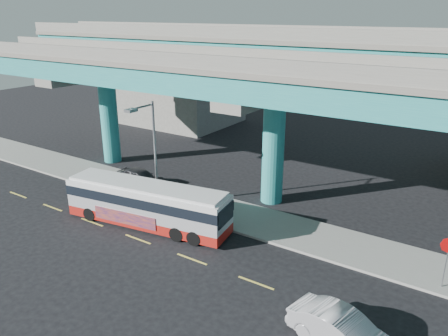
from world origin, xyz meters
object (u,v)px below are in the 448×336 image
Objects in this scene: parked_car at (140,178)px; street_lamp at (149,140)px; sedan at (343,332)px; transit_bus at (147,203)px; stop_sign at (448,252)px.

street_lamp reaches higher than parked_car.
street_lamp is at bearing 81.58° from sedan.
transit_bus is 16.72m from stop_sign.
stop_sign reaches higher than parked_car.
transit_bus is 4.10× the size of stop_sign.
street_lamp is (3.18, -2.16, 3.98)m from parked_car.
sedan is at bearing -20.46° from street_lamp.
street_lamp reaches higher than transit_bus.
sedan is 7.09m from stop_sign.
transit_bus is at bearing -129.48° from parked_car.
parked_car is (-4.66, 4.20, -0.67)m from transit_bus.
street_lamp reaches higher than sedan.
parked_car is (-18.43, 7.85, 0.09)m from sedan.
stop_sign is (16.48, 2.76, 0.58)m from transit_bus.
sedan is 1.80× the size of stop_sign.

